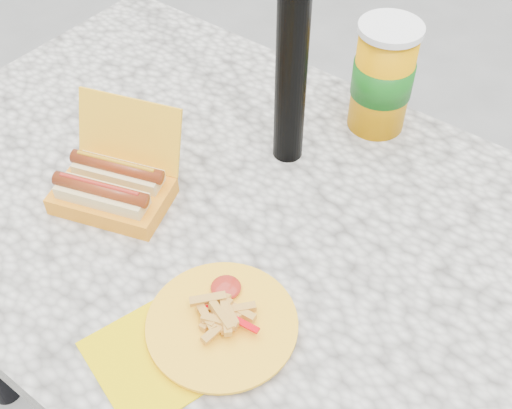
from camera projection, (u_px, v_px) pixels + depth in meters
The scene contains 4 objects.
picnic_table at pixel (231, 250), 1.10m from camera, with size 1.20×0.80×0.75m.
hotdog_box at pixel (113, 186), 1.00m from camera, with size 0.22×0.20×0.14m.
fries_plate at pixel (217, 325), 0.85m from camera, with size 0.24×0.29×0.04m.
soda_cup at pixel (383, 77), 1.08m from camera, with size 0.11×0.11×0.20m.
Camera 1 is at (0.45, -0.53, 1.49)m, focal length 45.00 mm.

